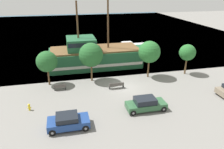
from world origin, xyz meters
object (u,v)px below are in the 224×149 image
Objects in this scene: bench_promenade_west at (60,87)px; moored_boat_dockside at (128,47)px; parked_car_curb_front at (68,121)px; moored_boat_outer at (141,49)px; bench_promenade_east at (117,85)px; pirate_ship at (94,55)px; parked_car_curb_mid at (146,104)px; fire_hydrant at (29,107)px.

moored_boat_dockside is at bearing 49.33° from bench_promenade_west.
moored_boat_dockside is 1.34× the size of parked_car_curb_front.
moored_boat_outer is 1.68× the size of parked_car_curb_front.
parked_car_curb_front is 8.59m from bench_promenade_west.
moored_boat_dockside is at bearing 68.49° from bench_promenade_east.
moored_boat_dockside is 3.49× the size of bench_promenade_west.
bench_promenade_east is at bearing -120.69° from moored_boat_outer.
pirate_ship is 12.18m from moored_boat_dockside.
moored_boat_outer is (10.55, 5.95, -1.20)m from pirate_ship.
moored_boat_outer is at bearing 40.68° from bench_promenade_west.
pirate_ship is 9.52m from bench_promenade_east.
fire_hydrant is at bearing 167.55° from parked_car_curb_mid.
fire_hydrant is (-19.66, -18.38, -0.26)m from moored_boat_outer.
fire_hydrant is 0.51× the size of bench_promenade_west.
parked_car_curb_mid reaches higher than fire_hydrant.
fire_hydrant is 5.48m from bench_promenade_west.
bench_promenade_west is at bearing -130.67° from moored_boat_dockside.
parked_car_curb_mid is at bearing -77.72° from pirate_ship.
moored_boat_dockside reaches higher than parked_car_curb_mid.
moored_boat_outer is (2.00, -2.64, 0.01)m from moored_boat_dockside.
parked_car_curb_mid reaches higher than parked_car_curb_front.
bench_promenade_west is (-9.08, 7.09, -0.28)m from parked_car_curb_mid.
moored_boat_outer is 27.46m from parked_car_curb_front.
fire_hydrant is (-12.41, 2.74, -0.30)m from parked_car_curb_mid.
bench_promenade_west is at bearing 170.57° from bench_promenade_east.
bench_promenade_west is (3.33, 4.35, 0.02)m from fire_hydrant.
moored_boat_dockside is 28.67m from parked_car_curb_front.
bench_promenade_west is at bearing 52.57° from fire_hydrant.
parked_car_curb_mid is (3.30, -15.17, -1.16)m from pirate_ship.
parked_car_curb_mid is at bearing -37.99° from bench_promenade_west.
parked_car_curb_front is 8.50m from parked_car_curb_mid.
bench_promenade_east is at bearing -9.43° from bench_promenade_west.
moored_boat_dockside is at bearing 61.63° from parked_car_curb_front.
parked_car_curb_front is (-5.07, -16.63, -1.16)m from pirate_ship.
parked_car_curb_front is 5.14× the size of fire_hydrant.
bench_promenade_west is (-5.78, -8.08, -1.44)m from pirate_ship.
moored_boat_dockside is 24.34m from parked_car_curb_mid.
parked_car_curb_front is at bearing -46.15° from fire_hydrant.
parked_car_curb_front reaches higher than bench_promenade_east.
parked_car_curb_front is at bearing -124.67° from moored_boat_outer.
moored_boat_dockside is 0.80× the size of moored_boat_outer.
pirate_ship is 8.16× the size of bench_promenade_east.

